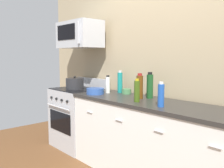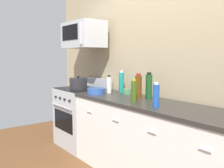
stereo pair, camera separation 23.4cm
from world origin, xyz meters
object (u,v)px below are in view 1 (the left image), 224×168
microwave (79,35)px  bottle_wine_green (150,86)px  bottle_wine_amber (140,87)px  bottle_vinegar_white (108,85)px  bowl_green_glaze (126,91)px  bottle_soda_blue (161,95)px  range_oven (78,117)px  bottle_sparkling_teal (120,82)px  bowl_blue_mixing (95,91)px  bottle_olive_oil (137,91)px  stockpot (75,83)px

microwave → bottle_wine_green: (1.32, 0.10, -0.68)m
bottle_wine_amber → bottle_vinegar_white: bearing=179.3°
bottle_wine_green → bowl_green_glaze: size_ratio=2.44×
microwave → bottle_soda_blue: bearing=-7.0°
range_oven → bottle_wine_amber: bearing=1.9°
bottle_wine_green → bottle_sparkling_teal: bottle_wine_green is taller
bowl_blue_mixing → bowl_green_glaze: 0.42m
microwave → bowl_blue_mixing: microwave is taller
microwave → bowl_blue_mixing: size_ratio=3.18×
bowl_blue_mixing → bowl_green_glaze: bearing=50.3°
microwave → bowl_green_glaze: microwave is taller
bottle_wine_amber → bottle_wine_green: size_ratio=0.96×
bowl_green_glaze → bottle_wine_green: bearing=-4.7°
bottle_soda_blue → bowl_blue_mixing: size_ratio=1.07×
microwave → bottle_olive_oil: microwave is taller
bottle_wine_green → stockpot: (-1.32, -0.20, -0.06)m
bottle_wine_amber → bottle_vinegar_white: (-0.59, 0.01, -0.03)m
bottle_soda_blue → stockpot: bottle_soda_blue is taller
microwave → stockpot: (-0.00, -0.10, -0.74)m
range_oven → bottle_olive_oil: bottle_olive_oil is taller
bottle_wine_green → stockpot: bearing=-171.2°
bottle_olive_oil → bowl_green_glaze: size_ratio=2.01×
bottle_wine_green → bottle_soda_blue: bearing=-38.1°
bowl_green_glaze → stockpot: stockpot is taller
bottle_sparkling_teal → bottle_wine_green: bearing=-5.3°
bottle_wine_amber → bowl_green_glaze: 0.40m
range_oven → bottle_vinegar_white: 0.87m
bottle_wine_amber → bottle_olive_oil: bearing=-55.6°
bottle_wine_amber → bowl_blue_mixing: 0.66m
bottle_wine_green → range_oven: bearing=-173.5°
bottle_olive_oil → bottle_vinegar_white: bearing=164.6°
bottle_wine_amber → bottle_sparkling_teal: 0.53m
range_oven → bottle_wine_green: 1.45m
bottle_vinegar_white → bottle_sparkling_teal: bearing=62.3°
bottle_sparkling_teal → range_oven: bearing=-164.7°
bottle_soda_blue → bowl_blue_mixing: 1.10m
microwave → bottle_soda_blue: (1.72, -0.21, -0.71)m
bowl_blue_mixing → bottle_soda_blue: bearing=-1.5°
bottle_wine_amber → bottle_olive_oil: 0.23m
bottle_soda_blue → bottle_olive_oil: bearing=176.8°
bottle_vinegar_white → bowl_blue_mixing: size_ratio=1.04×
bottle_soda_blue → bottle_sparkling_teal: size_ratio=0.81×
microwave → bottle_olive_oil: size_ratio=2.89×
bottle_wine_green → bottle_soda_blue: size_ratio=1.25×
bowl_blue_mixing → stockpot: size_ratio=0.86×
range_oven → bottle_wine_amber: bottle_wine_amber is taller
microwave → stockpot: size_ratio=2.72×
bowl_green_glaze → microwave: bearing=-171.0°
bottle_olive_oil → bowl_blue_mixing: bearing=179.2°
bottle_wine_green → bottle_olive_oil: (0.06, -0.30, -0.03)m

